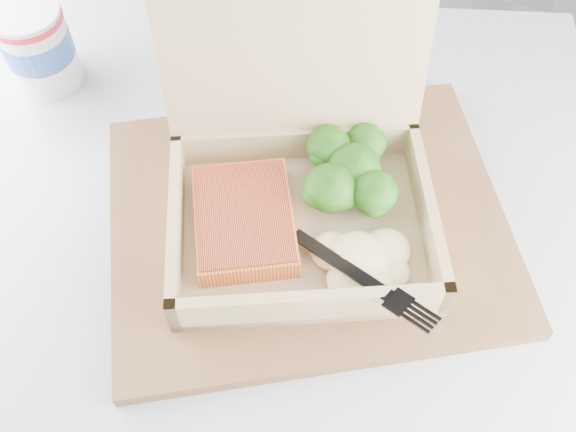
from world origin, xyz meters
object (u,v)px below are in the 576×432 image
at_px(cafe_table, 267,318).
at_px(takeout_container, 300,167).
at_px(serving_tray, 308,222).
at_px(paper_cup, 37,45).

relative_size(cafe_table, takeout_container, 2.90).
distance_m(serving_tray, paper_cup, 0.37).
relative_size(cafe_table, serving_tray, 2.42).
bearing_deg(takeout_container, serving_tray, -68.68).
bearing_deg(cafe_table, paper_cup, 161.21).
relative_size(serving_tray, paper_cup, 3.94).
bearing_deg(cafe_table, serving_tray, 46.71).
relative_size(takeout_container, paper_cup, 3.29).
bearing_deg(takeout_container, cafe_table, -136.22).
height_order(takeout_container, paper_cup, takeout_container).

